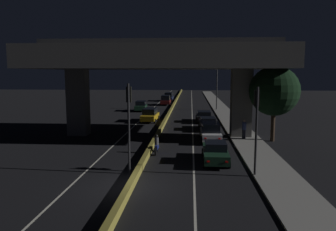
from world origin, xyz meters
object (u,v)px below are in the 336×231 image
at_px(car_taxi_yellow_lead_oncoming, 150,115).
at_px(motorcycle_blue_filtering_near, 157,145).
at_px(traffic_light_left_of_median, 129,113).
at_px(car_dark_green_second_oncoming, 141,106).
at_px(car_black_third, 208,123).
at_px(car_dark_blue_fourth_oncoming, 169,97).
at_px(car_dark_red_third_oncoming, 166,100).
at_px(street_lamp, 215,82).
at_px(car_white_second, 210,131).
at_px(pedestrian_on_sidewalk, 244,129).
at_px(car_dark_green_lead, 215,152).
at_px(traffic_light_right_of_median, 256,116).
at_px(car_black_fourth, 204,116).

xyz_separation_m(car_taxi_yellow_lead_oncoming, motorcycle_blue_filtering_near, (2.58, -16.61, -0.24)).
height_order(traffic_light_left_of_median, car_dark_green_second_oncoming, traffic_light_left_of_median).
height_order(car_black_third, car_taxi_yellow_lead_oncoming, car_taxi_yellow_lead_oncoming).
xyz_separation_m(car_taxi_yellow_lead_oncoming, car_dark_blue_fourth_oncoming, (0.39, 30.61, 0.12)).
height_order(car_dark_blue_fourth_oncoming, motorcycle_blue_filtering_near, car_dark_blue_fourth_oncoming).
xyz_separation_m(car_black_third, car_dark_red_third_oncoming, (-6.72, 27.14, 0.25)).
height_order(car_black_third, car_dark_blue_fourth_oncoming, car_dark_blue_fourth_oncoming).
relative_size(car_dark_red_third_oncoming, motorcycle_blue_filtering_near, 2.17).
distance_m(street_lamp, car_white_second, 25.59).
xyz_separation_m(motorcycle_blue_filtering_near, pedestrian_on_sidewalk, (7.61, 5.73, 0.38)).
relative_size(car_dark_green_lead, car_white_second, 1.00).
bearing_deg(car_dark_red_third_oncoming, motorcycle_blue_filtering_near, 3.81).
distance_m(street_lamp, car_black_third, 19.73).
bearing_deg(car_black_third, traffic_light_right_of_median, -174.67).
bearing_deg(car_black_fourth, car_white_second, -179.90).
bearing_deg(car_dark_green_lead, car_taxi_yellow_lead_oncoming, 20.95).
height_order(car_dark_green_lead, car_black_third, car_dark_green_lead).
height_order(car_black_third, pedestrian_on_sidewalk, pedestrian_on_sidewalk).
height_order(car_dark_red_third_oncoming, pedestrian_on_sidewalk, pedestrian_on_sidewalk).
bearing_deg(car_dark_green_second_oncoming, car_black_third, 28.38).
distance_m(car_taxi_yellow_lead_oncoming, pedestrian_on_sidewalk, 14.91).
bearing_deg(pedestrian_on_sidewalk, car_dark_blue_fourth_oncoming, 103.30).
distance_m(traffic_light_right_of_median, pedestrian_on_sidewalk, 11.27).
bearing_deg(car_black_fourth, car_dark_green_lead, 179.55).
distance_m(street_lamp, motorcycle_blue_filtering_near, 31.24).
distance_m(street_lamp, car_dark_red_third_oncoming, 12.43).
bearing_deg(pedestrian_on_sidewalk, motorcycle_blue_filtering_near, -143.02).
relative_size(car_white_second, car_black_third, 1.03).
relative_size(car_black_third, pedestrian_on_sidewalk, 2.47).
bearing_deg(traffic_light_right_of_median, street_lamp, 89.79).
bearing_deg(car_dark_blue_fourth_oncoming, car_black_third, 13.05).
relative_size(car_dark_blue_fourth_oncoming, motorcycle_blue_filtering_near, 2.52).
height_order(traffic_light_left_of_median, car_black_fourth, traffic_light_left_of_median).
bearing_deg(car_black_third, traffic_light_left_of_median, 158.99).
distance_m(car_dark_green_lead, car_black_third, 13.24).
xyz_separation_m(car_dark_red_third_oncoming, car_dark_blue_fourth_oncoming, (0.01, 9.04, 0.00)).
bearing_deg(car_dark_green_second_oncoming, traffic_light_right_of_median, 17.69).
bearing_deg(pedestrian_on_sidewalk, car_taxi_yellow_lead_oncoming, 133.13).
distance_m(car_black_fourth, car_taxi_yellow_lead_oncoming, 6.89).
distance_m(traffic_light_right_of_median, car_white_second, 10.78).
bearing_deg(street_lamp, traffic_light_left_of_median, -102.42).
height_order(traffic_light_left_of_median, car_dark_red_third_oncoming, traffic_light_left_of_median).
bearing_deg(street_lamp, car_black_fourth, -99.90).
height_order(traffic_light_left_of_median, street_lamp, street_lamp).
xyz_separation_m(car_dark_green_lead, car_black_fourth, (-0.07, 18.98, 0.00)).
bearing_deg(street_lamp, car_black_third, -96.37).
xyz_separation_m(car_white_second, car_black_fourth, (-0.16, 11.74, -0.15)).
distance_m(car_dark_green_lead, car_dark_green_second_oncoming, 31.68).
distance_m(car_black_third, car_taxi_yellow_lead_oncoming, 9.02).
relative_size(traffic_light_left_of_median, car_dark_green_lead, 1.23).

